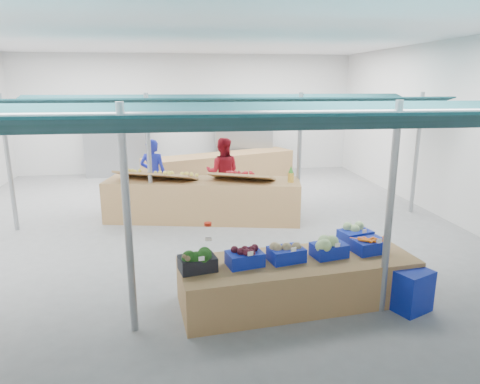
{
  "coord_description": "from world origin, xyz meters",
  "views": [
    {
      "loc": [
        -0.33,
        -9.25,
        3.22
      ],
      "look_at": [
        0.77,
        -1.6,
        1.23
      ],
      "focal_mm": 32.0,
      "sensor_mm": 36.0,
      "label": 1
    }
  ],
  "objects": [
    {
      "name": "floor",
      "position": [
        0.0,
        0.0,
        0.0
      ],
      "size": [
        13.0,
        13.0,
        0.0
      ],
      "primitive_type": "plane",
      "color": "slate",
      "rests_on": "ground"
    },
    {
      "name": "hall",
      "position": [
        0.0,
        1.44,
        2.65
      ],
      "size": [
        13.0,
        13.0,
        13.0
      ],
      "color": "silver",
      "rests_on": "ground"
    },
    {
      "name": "pole_grid",
      "position": [
        0.75,
        -1.75,
        1.81
      ],
      "size": [
        10.0,
        4.6,
        3.0
      ],
      "color": "gray",
      "rests_on": "floor"
    },
    {
      "name": "awnings",
      "position": [
        0.75,
        -1.75,
        2.78
      ],
      "size": [
        9.5,
        7.08,
        0.3
      ],
      "color": "#0A2A2B",
      "rests_on": "pole_grid"
    },
    {
      "name": "back_shelving_left",
      "position": [
        -2.5,
        6.0,
        1.0
      ],
      "size": [
        2.0,
        0.5,
        2.0
      ],
      "primitive_type": "cube",
      "color": "#B23F33",
      "rests_on": "floor"
    },
    {
      "name": "back_shelving_right",
      "position": [
        2.0,
        6.0,
        1.0
      ],
      "size": [
        2.0,
        0.5,
        2.0
      ],
      "primitive_type": "cube",
      "color": "#B23F33",
      "rests_on": "floor"
    },
    {
      "name": "veg_counter",
      "position": [
        1.37,
        -3.56,
        0.34
      ],
      "size": [
        3.6,
        1.53,
        0.68
      ],
      "primitive_type": "cube",
      "rotation": [
        0.0,
        0.0,
        0.11
      ],
      "color": "#926540",
      "rests_on": "floor"
    },
    {
      "name": "fruit_counter",
      "position": [
        0.2,
        0.63,
        0.49
      ],
      "size": [
        4.71,
        1.99,
        0.98
      ],
      "primitive_type": "cube",
      "rotation": [
        0.0,
        0.0,
        -0.2
      ],
      "color": "#926540",
      "rests_on": "floor"
    },
    {
      "name": "far_counter",
      "position": [
        1.03,
        4.64,
        0.46
      ],
      "size": [
        5.17,
        2.82,
        0.93
      ],
      "primitive_type": "cube",
      "rotation": [
        0.0,
        0.0,
        0.37
      ],
      "color": "#926540",
      "rests_on": "floor"
    },
    {
      "name": "crate_stack",
      "position": [
        2.93,
        -4.07,
        0.31
      ],
      "size": [
        0.61,
        0.54,
        0.62
      ],
      "primitive_type": "cube",
      "rotation": [
        0.0,
        0.0,
        0.41
      ],
      "color": "#0D1E91",
      "rests_on": "floor"
    },
    {
      "name": "vendor_left",
      "position": [
        -1.0,
        1.73,
        0.92
      ],
      "size": [
        0.74,
        0.56,
        1.83
      ],
      "primitive_type": "imported",
      "rotation": [
        0.0,
        0.0,
        2.94
      ],
      "color": "#1B26B5",
      "rests_on": "floor"
    },
    {
      "name": "vendor_right",
      "position": [
        0.8,
        1.73,
        0.92
      ],
      "size": [
        1.01,
        0.86,
        1.83
      ],
      "primitive_type": "imported",
      "rotation": [
        0.0,
        0.0,
        2.94
      ],
      "color": "maroon",
      "rests_on": "floor"
    },
    {
      "name": "crate_broccoli",
      "position": [
        -0.13,
        -3.72,
        0.84
      ],
      "size": [
        0.56,
        0.45,
        0.35
      ],
      "rotation": [
        0.0,
        0.0,
        0.21
      ],
      "color": "black",
      "rests_on": "veg_counter"
    },
    {
      "name": "crate_beets",
      "position": [
        0.55,
        -3.65,
        0.81
      ],
      "size": [
        0.56,
        0.45,
        0.29
      ],
      "rotation": [
        0.0,
        0.0,
        0.21
      ],
      "color": "#0D1E91",
      "rests_on": "veg_counter"
    },
    {
      "name": "crate_celeriac",
      "position": [
        1.17,
        -3.58,
        0.82
      ],
      "size": [
        0.56,
        0.45,
        0.31
      ],
      "rotation": [
        0.0,
        0.0,
        0.21
      ],
      "color": "#0D1E91",
      "rests_on": "veg_counter"
    },
    {
      "name": "crate_cabbage",
      "position": [
        1.85,
        -3.51,
        0.84
      ],
      "size": [
        0.56,
        0.45,
        0.35
      ],
      "rotation": [
        0.0,
        0.0,
        0.21
      ],
      "color": "#0D1E91",
      "rests_on": "veg_counter"
    },
    {
      "name": "crate_carrots",
      "position": [
        2.52,
        -3.44,
        0.79
      ],
      "size": [
        0.56,
        0.45,
        0.29
      ],
      "rotation": [
        0.0,
        0.0,
        0.21
      ],
      "color": "#0D1E91",
      "rests_on": "veg_counter"
    },
    {
      "name": "sparrow",
      "position": [
        -0.27,
        -3.86,
        0.93
      ],
      "size": [
        0.12,
        0.09,
        0.11
      ],
      "rotation": [
        0.0,
        0.0,
        0.21
      ],
      "color": "brown",
      "rests_on": "crate_broccoli"
    },
    {
      "name": "pole_ribbon",
      "position": [
        0.07,
        -3.0,
        1.08
      ],
      "size": [
        0.12,
        0.12,
        0.28
      ],
      "color": "#AA1C0B",
      "rests_on": "pole_grid"
    },
    {
      "name": "apple_heap_yellow",
      "position": [
        -0.89,
        0.74,
        1.15
      ],
      "size": [
        2.02,
        1.39,
        0.27
      ],
      "rotation": [
        0.0,
        0.0,
        -0.41
      ],
      "color": "#997247",
      "rests_on": "fruit_counter"
    },
    {
      "name": "apple_heap_red",
      "position": [
        1.08,
        0.33,
        1.15
      ],
      "size": [
        1.65,
        1.24,
        0.27
      ],
      "rotation": [
        0.0,
        0.0,
        -0.41
      ],
      "color": "#997247",
      "rests_on": "fruit_counter"
    },
    {
      "name": "pineapple",
      "position": [
        2.2,
        0.1,
        1.16
      ],
      "size": [
        0.14,
        0.14,
        0.39
      ],
      "rotation": [
        0.0,
        0.0,
        -0.41
      ],
      "color": "#8C6019",
      "rests_on": "fruit_counter"
    },
    {
      "name": "crate_extra",
      "position": [
        2.48,
        -3.0,
        0.83
      ],
      "size": [
        0.57,
        0.46,
        0.32
      ],
      "rotation": [
        0.0,
        0.0,
        0.25
      ],
      "color": "#0D1E91",
      "rests_on": "veg_counter"
    }
  ]
}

